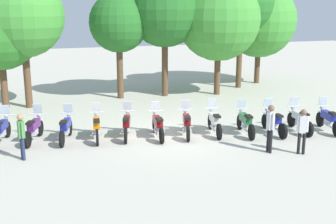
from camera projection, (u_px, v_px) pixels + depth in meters
The scene contains 22 objects.
ground_plane at pixel (172, 136), 17.46m from camera, with size 80.00×80.00×0.00m, color #BCB7A8.
motorcycle_0 at pixel (2, 130), 16.53m from camera, with size 0.78×2.16×1.37m.
motorcycle_1 at pixel (34, 128), 16.70m from camera, with size 0.89×2.11×1.37m.
motorcycle_2 at pixel (66, 128), 16.77m from camera, with size 0.84×2.13×1.37m.
motorcycle_3 at pixel (97, 127), 16.96m from camera, with size 0.68×2.18×1.37m.
motorcycle_4 at pixel (127, 125), 17.21m from camera, with size 0.84×2.13×1.37m.
motorcycle_5 at pixel (158, 125), 17.19m from camera, with size 0.65×2.19×1.37m.
motorcycle_6 at pixel (186, 123), 17.44m from camera, with size 0.84×2.13×1.37m.
motorcycle_7 at pixel (214, 122), 17.68m from camera, with size 0.74×2.17×1.37m.
motorcycle_8 at pixel (245, 122), 17.62m from camera, with size 0.73×2.17×1.37m.
motorcycle_9 at pixel (274, 121), 17.76m from camera, with size 0.62×2.19×1.37m.
motorcycle_10 at pixel (300, 120), 18.03m from camera, with size 0.68×2.18×1.37m.
motorcycle_11 at pixel (328, 119), 18.09m from camera, with size 0.77×2.16×1.37m.
person_0 at pixel (270, 125), 15.28m from camera, with size 0.24×0.40×1.76m.
person_1 at pixel (21, 134), 14.58m from camera, with size 0.26×0.41×1.61m.
person_2 at pixel (302, 128), 15.13m from camera, with size 0.39×0.30×1.65m.
tree_2 at pixel (22, 16), 21.35m from camera, with size 4.16×4.16×6.76m.
tree_3 at pixel (119, 23), 23.76m from camera, with size 3.30×3.30×5.92m.
tree_4 at pixel (165, 10), 24.23m from camera, with size 4.27×4.27×7.12m.
tree_5 at pixel (219, 20), 24.76m from camera, with size 4.79×4.79×6.81m.
tree_6 at pixel (241, 3), 26.75m from camera, with size 4.04×4.04×7.39m.
tree_7 at pixel (259, 21), 28.65m from camera, with size 4.90×4.90×6.67m.
Camera 1 is at (-5.39, -15.83, 5.14)m, focal length 45.85 mm.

